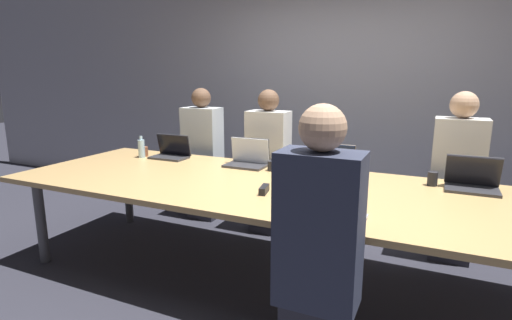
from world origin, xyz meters
TOP-DOWN VIEW (x-y plane):
  - ground_plane at (0.00, 0.00)m, footprint 24.00×24.00m
  - curtain_wall at (0.00, 1.92)m, footprint 12.00×0.06m
  - conference_table at (0.00, 0.00)m, footprint 4.32×1.40m
  - laptop_far_center at (0.24, 0.47)m, footprint 0.31×0.24m
  - cup_far_center at (-0.02, 0.45)m, footprint 0.08×0.08m
  - laptop_far_midleft at (-0.54, 0.48)m, footprint 0.36×0.24m
  - person_far_midleft at (-0.52, 0.90)m, footprint 0.40×0.24m
  - cup_far_midleft at (-0.27, 0.40)m, footprint 0.08×0.08m
  - laptop_near_midright at (0.48, -0.56)m, footprint 0.36×0.25m
  - person_near_midright at (0.49, -0.87)m, footprint 0.40×0.24m
  - cup_near_midright at (0.22, -0.53)m, footprint 0.07×0.07m
  - laptop_far_left at (-1.36, 0.48)m, footprint 0.36×0.22m
  - person_far_left at (-1.32, 0.98)m, footprint 0.40×0.24m
  - cup_far_left at (-1.65, 0.42)m, footprint 0.09×0.09m
  - bottle_far_left at (-1.63, 0.37)m, footprint 0.06×0.06m
  - laptop_far_right at (1.22, 0.46)m, footprint 0.35×0.24m
  - person_far_right at (1.14, 0.98)m, footprint 0.40×0.24m
  - cup_far_right at (0.97, 0.46)m, footprint 0.07×0.07m
  - stapler at (-0.07, -0.22)m, footprint 0.07×0.16m

SIDE VIEW (x-z plane):
  - ground_plane at x=0.00m, z-range 0.00..0.00m
  - person_far_left at x=-1.32m, z-range -0.02..1.40m
  - person_far_midleft at x=-0.52m, z-range -0.02..1.40m
  - person_far_right at x=1.14m, z-range -0.02..1.41m
  - person_near_midright at x=0.49m, z-range -0.02..1.42m
  - conference_table at x=0.00m, z-range 0.34..1.10m
  - stapler at x=-0.07m, z-range 0.77..0.82m
  - cup_far_center at x=-0.02m, z-range 0.77..0.85m
  - cup_far_midleft at x=-0.27m, z-range 0.77..0.85m
  - cup_far_left at x=-1.65m, z-range 0.77..0.86m
  - cup_near_midright at x=0.22m, z-range 0.77..0.87m
  - cup_far_right at x=0.97m, z-range 0.77..0.87m
  - laptop_far_left at x=-1.36m, z-range 0.72..0.95m
  - laptop_far_right at x=1.22m, z-range 0.72..0.96m
  - laptop_far_midleft at x=-0.54m, z-range 0.72..0.96m
  - laptop_near_midright at x=0.48m, z-range 0.72..0.96m
  - laptop_far_center at x=0.24m, z-range 0.72..0.96m
  - bottle_far_left at x=-1.63m, z-range 0.75..0.96m
  - curtain_wall at x=0.00m, z-range 0.00..2.80m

